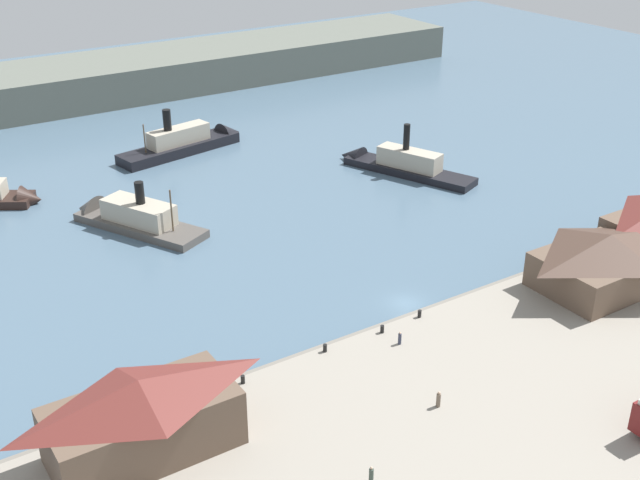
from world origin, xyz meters
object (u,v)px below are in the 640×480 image
(mooring_post_west, at_px, (420,314))
(mooring_post_center_east, at_px, (382,329))
(ferry_moored_east, at_px, (125,216))
(ferry_departing_north, at_px, (191,141))
(mooring_post_east, at_px, (325,348))
(ferry_shed_customs_shed, at_px, (608,259))
(pedestrian_near_west_shed, at_px, (438,400))
(pedestrian_walking_west, at_px, (371,475))
(ferry_approaching_east, at_px, (395,163))
(mooring_post_center_west, at_px, (243,379))
(ferry_shed_east_terminal, at_px, (142,416))
(pedestrian_standing_center, at_px, (400,338))

(mooring_post_west, xyz_separation_m, mooring_post_center_east, (-5.68, -0.30, 0.00))
(ferry_moored_east, xyz_separation_m, ferry_departing_north, (22.25, 25.36, 0.20))
(mooring_post_east, bearing_deg, ferry_shed_customs_shed, -9.45)
(pedestrian_near_west_shed, bearing_deg, mooring_post_east, 106.25)
(pedestrian_near_west_shed, xyz_separation_m, pedestrian_walking_west, (-11.74, -4.89, -0.04))
(mooring_post_center_east, bearing_deg, mooring_post_west, 2.98)
(ferry_approaching_east, relative_size, ferry_departing_north, 0.98)
(pedestrian_walking_west, xyz_separation_m, ferry_moored_east, (2.03, 64.69, -0.52))
(pedestrian_near_west_shed, distance_m, mooring_post_center_west, 19.93)
(ferry_shed_east_terminal, bearing_deg, mooring_post_center_west, 19.80)
(ferry_shed_customs_shed, bearing_deg, ferry_departing_north, 105.43)
(mooring_post_center_east, bearing_deg, pedestrian_near_west_shed, -104.08)
(ferry_shed_customs_shed, relative_size, ferry_approaching_east, 0.69)
(mooring_post_center_east, xyz_separation_m, ferry_departing_north, (9.09, 71.42, 0.00))
(ferry_shed_customs_shed, xyz_separation_m, ferry_moored_east, (-43.61, 52.06, -3.20))
(ferry_shed_east_terminal, relative_size, mooring_post_west, 19.02)
(ferry_departing_north, bearing_deg, ferry_shed_east_terminal, -117.34)
(ferry_shed_customs_shed, relative_size, pedestrian_standing_center, 11.67)
(mooring_post_east, bearing_deg, pedestrian_near_west_shed, -73.75)
(mooring_post_west, bearing_deg, ferry_moored_east, 112.38)
(ferry_shed_east_terminal, bearing_deg, pedestrian_standing_center, 2.68)
(ferry_shed_east_terminal, height_order, pedestrian_standing_center, ferry_shed_east_terminal)
(mooring_post_west, height_order, ferry_approaching_east, ferry_approaching_east)
(ferry_shed_customs_shed, bearing_deg, pedestrian_standing_center, 174.18)
(pedestrian_near_west_shed, xyz_separation_m, ferry_approaching_east, (37.78, 55.83, -0.54))
(ferry_shed_customs_shed, height_order, pedestrian_standing_center, ferry_shed_customs_shed)
(ferry_shed_east_terminal, relative_size, mooring_post_center_east, 19.02)
(ferry_shed_customs_shed, relative_size, ferry_moored_east, 0.77)
(mooring_post_center_west, bearing_deg, ferry_moored_east, 84.25)
(ferry_shed_customs_shed, xyz_separation_m, mooring_post_center_east, (-30.45, 6.01, -3.00))
(pedestrian_standing_center, xyz_separation_m, pedestrian_walking_west, (-15.41, -15.72, 0.07))
(ferry_shed_east_terminal, xyz_separation_m, mooring_post_center_west, (12.29, 4.42, -3.56))
(ferry_approaching_east, xyz_separation_m, ferry_moored_east, (-47.49, 3.97, -0.01))
(ferry_shed_east_terminal, bearing_deg, mooring_post_center_east, 8.21)
(pedestrian_walking_west, distance_m, mooring_post_east, 20.44)
(pedestrian_near_west_shed, relative_size, ferry_departing_north, 0.07)
(mooring_post_west, height_order, ferry_departing_north, ferry_departing_north)
(mooring_post_west, relative_size, ferry_moored_east, 0.04)
(pedestrian_near_west_shed, distance_m, ferry_departing_north, 86.09)
(ferry_shed_customs_shed, distance_m, ferry_departing_north, 80.37)
(ferry_shed_customs_shed, height_order, mooring_post_center_west, ferry_shed_customs_shed)
(mooring_post_west, bearing_deg, ferry_shed_east_terminal, -172.61)
(ferry_shed_east_terminal, distance_m, ferry_shed_customs_shed, 60.56)
(pedestrian_near_west_shed, relative_size, mooring_post_west, 1.96)
(mooring_post_center_west, xyz_separation_m, ferry_moored_east, (4.63, 45.97, -0.20))
(pedestrian_walking_west, xyz_separation_m, ferry_approaching_east, (49.52, 60.72, -0.51))
(mooring_post_center_west, relative_size, ferry_approaching_east, 0.03)
(ferry_moored_east, bearing_deg, ferry_approaching_east, -4.78)
(pedestrian_near_west_shed, relative_size, mooring_post_center_west, 1.96)
(ferry_shed_customs_shed, distance_m, pedestrian_walking_west, 47.43)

